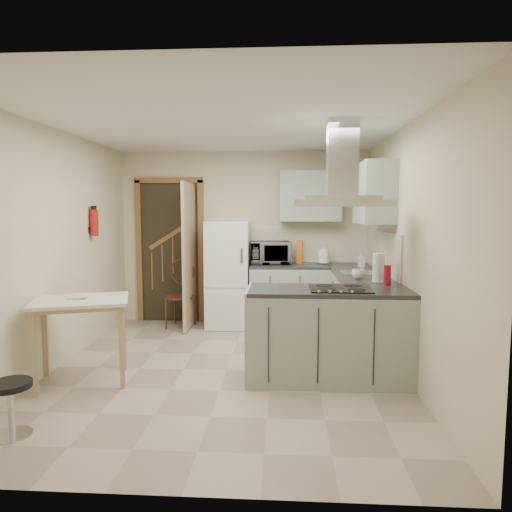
# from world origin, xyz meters

# --- Properties ---
(floor) EXTENTS (4.20, 4.20, 0.00)m
(floor) POSITION_xyz_m (0.00, 0.00, 0.00)
(floor) COLOR tan
(floor) RESTS_ON ground
(ceiling) EXTENTS (4.20, 4.20, 0.00)m
(ceiling) POSITION_xyz_m (0.00, 0.00, 2.50)
(ceiling) COLOR silver
(ceiling) RESTS_ON back_wall
(back_wall) EXTENTS (3.60, 0.00, 3.60)m
(back_wall) POSITION_xyz_m (0.00, 2.10, 1.25)
(back_wall) COLOR beige
(back_wall) RESTS_ON floor
(left_wall) EXTENTS (0.00, 4.20, 4.20)m
(left_wall) POSITION_xyz_m (-1.80, 0.00, 1.25)
(left_wall) COLOR beige
(left_wall) RESTS_ON floor
(right_wall) EXTENTS (0.00, 4.20, 4.20)m
(right_wall) POSITION_xyz_m (1.80, 0.00, 1.25)
(right_wall) COLOR beige
(right_wall) RESTS_ON floor
(doorway) EXTENTS (1.10, 0.12, 2.10)m
(doorway) POSITION_xyz_m (-1.10, 2.07, 1.05)
(doorway) COLOR brown
(doorway) RESTS_ON floor
(fridge) EXTENTS (0.60, 0.60, 1.50)m
(fridge) POSITION_xyz_m (-0.20, 1.80, 0.75)
(fridge) COLOR white
(fridge) RESTS_ON floor
(counter_back) EXTENTS (1.08, 0.60, 0.90)m
(counter_back) POSITION_xyz_m (0.66, 1.80, 0.45)
(counter_back) COLOR #9EB2A0
(counter_back) RESTS_ON floor
(counter_right) EXTENTS (0.60, 1.95, 0.90)m
(counter_right) POSITION_xyz_m (1.50, 1.12, 0.45)
(counter_right) COLOR #9EB2A0
(counter_right) RESTS_ON floor
(splashback) EXTENTS (1.68, 0.02, 0.50)m
(splashback) POSITION_xyz_m (0.96, 2.09, 1.15)
(splashback) COLOR beige
(splashback) RESTS_ON counter_back
(wall_cabinet_back) EXTENTS (0.85, 0.35, 0.70)m
(wall_cabinet_back) POSITION_xyz_m (0.95, 1.93, 1.85)
(wall_cabinet_back) COLOR #9EB2A0
(wall_cabinet_back) RESTS_ON back_wall
(wall_cabinet_right) EXTENTS (0.35, 0.90, 0.70)m
(wall_cabinet_right) POSITION_xyz_m (1.62, 0.85, 1.85)
(wall_cabinet_right) COLOR #9EB2A0
(wall_cabinet_right) RESTS_ON right_wall
(peninsula) EXTENTS (1.55, 0.65, 0.90)m
(peninsula) POSITION_xyz_m (1.02, -0.18, 0.45)
(peninsula) COLOR #9EB2A0
(peninsula) RESTS_ON floor
(hob) EXTENTS (0.58, 0.50, 0.01)m
(hob) POSITION_xyz_m (1.12, -0.18, 0.91)
(hob) COLOR black
(hob) RESTS_ON peninsula
(extractor_hood) EXTENTS (0.90, 0.55, 0.10)m
(extractor_hood) POSITION_xyz_m (1.12, -0.18, 1.72)
(extractor_hood) COLOR silver
(extractor_hood) RESTS_ON ceiling
(sink) EXTENTS (0.45, 0.40, 0.01)m
(sink) POSITION_xyz_m (1.50, 0.95, 0.91)
(sink) COLOR silver
(sink) RESTS_ON counter_right
(fire_extinguisher) EXTENTS (0.10, 0.10, 0.32)m
(fire_extinguisher) POSITION_xyz_m (-1.74, 0.90, 1.50)
(fire_extinguisher) COLOR #B2140F
(fire_extinguisher) RESTS_ON left_wall
(drop_leaf_table) EXTENTS (1.03, 0.89, 0.81)m
(drop_leaf_table) POSITION_xyz_m (-1.35, -0.40, 0.41)
(drop_leaf_table) COLOR tan
(drop_leaf_table) RESTS_ON floor
(bentwood_chair) EXTENTS (0.45, 0.45, 0.87)m
(bentwood_chair) POSITION_xyz_m (-0.87, 1.71, 0.44)
(bentwood_chair) COLOR #482F18
(bentwood_chair) RESTS_ON floor
(stool) EXTENTS (0.39, 0.39, 0.41)m
(stool) POSITION_xyz_m (-1.41, -1.47, 0.21)
(stool) COLOR black
(stool) RESTS_ON floor
(microwave) EXTENTS (0.62, 0.47, 0.31)m
(microwave) POSITION_xyz_m (0.39, 1.84, 1.06)
(microwave) COLOR black
(microwave) RESTS_ON counter_back
(kettle) EXTENTS (0.17, 0.17, 0.23)m
(kettle) POSITION_xyz_m (1.14, 1.85, 1.02)
(kettle) COLOR white
(kettle) RESTS_ON counter_back
(cereal_box) EXTENTS (0.10, 0.22, 0.32)m
(cereal_box) POSITION_xyz_m (0.80, 1.97, 1.06)
(cereal_box) COLOR orange
(cereal_box) RESTS_ON counter_back
(soap_bottle) EXTENTS (0.10, 0.10, 0.21)m
(soap_bottle) POSITION_xyz_m (1.62, 1.54, 1.00)
(soap_bottle) COLOR #B5B3C0
(soap_bottle) RESTS_ON counter_right
(paper_towel) EXTENTS (0.13, 0.13, 0.31)m
(paper_towel) POSITION_xyz_m (1.58, 0.26, 1.06)
(paper_towel) COLOR white
(paper_towel) RESTS_ON counter_right
(cup) EXTENTS (0.14, 0.14, 0.11)m
(cup) POSITION_xyz_m (1.40, 0.47, 0.95)
(cup) COLOR white
(cup) RESTS_ON counter_right
(red_bottle) EXTENTS (0.09, 0.09, 0.21)m
(red_bottle) POSITION_xyz_m (1.62, 0.05, 1.00)
(red_bottle) COLOR #B10F2F
(red_bottle) RESTS_ON peninsula
(book) EXTENTS (0.25, 0.30, 0.11)m
(book) POSITION_xyz_m (-1.50, -0.34, 0.87)
(book) COLOR #A6373B
(book) RESTS_ON drop_leaf_table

